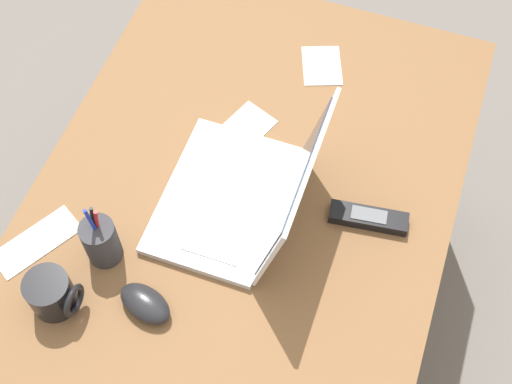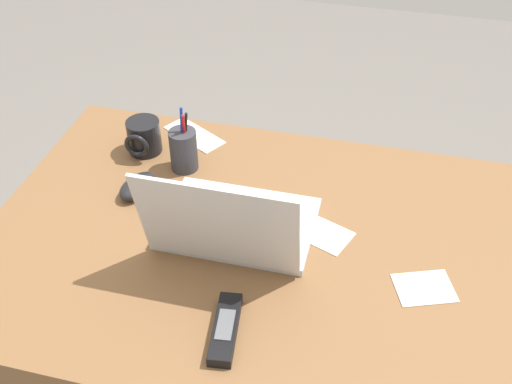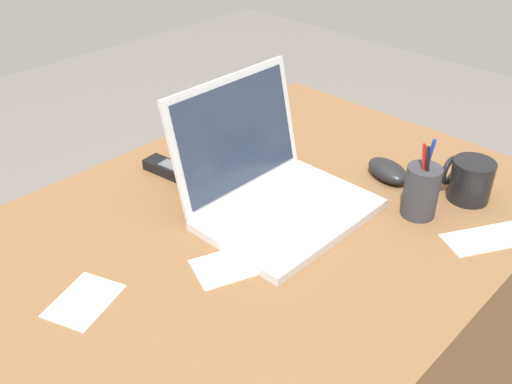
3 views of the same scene
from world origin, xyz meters
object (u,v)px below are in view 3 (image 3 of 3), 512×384
computer_mouse (388,171)px  coffee_mug_white (469,180)px  cordless_phone (175,171)px  laptop (272,187)px  pen_holder (421,191)px

computer_mouse → coffee_mug_white: size_ratio=1.12×
coffee_mug_white → cordless_phone: (-0.37, 0.51, -0.03)m
laptop → coffee_mug_white: size_ratio=3.44×
computer_mouse → pen_holder: size_ratio=0.64×
pen_holder → computer_mouse: bearing=57.5°
laptop → cordless_phone: size_ratio=2.06×
laptop → computer_mouse: (0.27, -0.11, -0.03)m
laptop → pen_holder: size_ratio=1.95×
coffee_mug_white → cordless_phone: size_ratio=0.60×
coffee_mug_white → cordless_phone: bearing=125.6°
computer_mouse → cordless_phone: size_ratio=0.67×
laptop → coffee_mug_white: bearing=-40.7°
laptop → pen_holder: bearing=-50.2°
laptop → computer_mouse: bearing=-21.7°
laptop → pen_holder: (0.19, -0.23, 0.00)m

